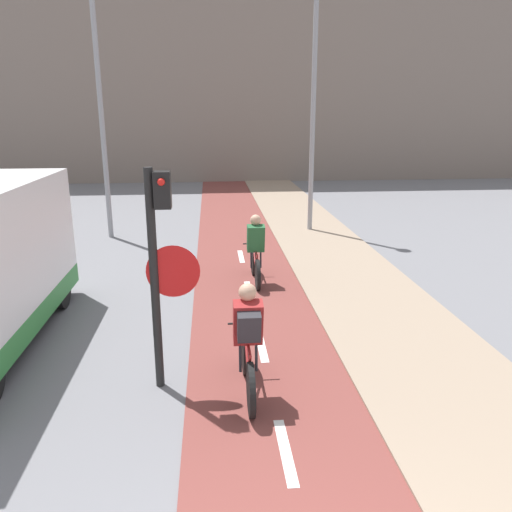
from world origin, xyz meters
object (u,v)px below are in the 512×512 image
street_lamp_far (98,78)px  cyclist_far (256,252)px  street_lamp_sidewalk (314,87)px  traffic_light_pole (160,256)px  cyclist_near (248,343)px

street_lamp_far → cyclist_far: street_lamp_far is taller
cyclist_far → street_lamp_sidewalk: bearing=66.0°
traffic_light_pole → cyclist_near: size_ratio=1.72×
street_lamp_far → street_lamp_sidewalk: size_ratio=1.05×
traffic_light_pole → cyclist_far: (1.54, 4.04, -1.12)m
street_lamp_far → street_lamp_sidewalk: bearing=2.5°
cyclist_near → traffic_light_pole: bearing=162.9°
street_lamp_far → cyclist_near: (3.33, -8.81, -3.67)m
traffic_light_pole → cyclist_far: 4.47m
street_lamp_sidewalk → cyclist_near: street_lamp_sidewalk is taller
street_lamp_far → street_lamp_sidewalk: (5.91, 0.26, -0.19)m
street_lamp_sidewalk → traffic_light_pole: bearing=-112.6°
street_lamp_sidewalk → cyclist_near: (-2.59, -9.07, -3.48)m
street_lamp_far → cyclist_near: size_ratio=4.33×
traffic_light_pole → street_lamp_sidewalk: 9.77m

